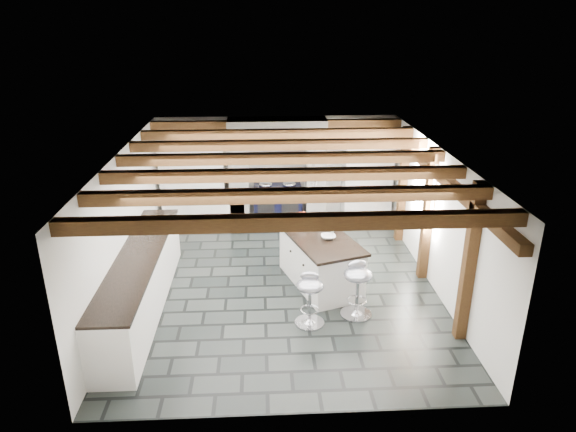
{
  "coord_description": "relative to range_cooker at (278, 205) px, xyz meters",
  "views": [
    {
      "loc": [
        -0.33,
        -7.61,
        4.25
      ],
      "look_at": [
        0.1,
        0.4,
        1.1
      ],
      "focal_mm": 32.0,
      "sensor_mm": 36.0,
      "label": 1
    }
  ],
  "objects": [
    {
      "name": "room_shell",
      "position": [
        -0.61,
        -1.26,
        0.6
      ],
      "size": [
        6.0,
        6.03,
        6.0
      ],
      "color": "silver",
      "rests_on": "ground"
    },
    {
      "name": "bar_stool_near",
      "position": [
        1.06,
        -3.64,
        0.08
      ],
      "size": [
        0.52,
        0.52,
        0.88
      ],
      "rotation": [
        0.0,
        0.0,
        0.25
      ],
      "color": "silver",
      "rests_on": "ground"
    },
    {
      "name": "bar_stool_far",
      "position": [
        0.34,
        -3.83,
        0.04
      ],
      "size": [
        0.47,
        0.47,
        0.81
      ],
      "rotation": [
        0.0,
        0.0,
        -0.21
      ],
      "color": "silver",
      "rests_on": "ground"
    },
    {
      "name": "kitchen_island",
      "position": [
        0.62,
        -2.63,
        -0.03
      ],
      "size": [
        1.4,
        1.92,
        1.14
      ],
      "rotation": [
        0.0,
        0.0,
        0.32
      ],
      "color": "white",
      "rests_on": "ground"
    },
    {
      "name": "ground",
      "position": [
        0.0,
        -2.68,
        -0.47
      ],
      "size": [
        6.0,
        6.0,
        0.0
      ],
      "primitive_type": "plane",
      "color": "black",
      "rests_on": "ground"
    },
    {
      "name": "range_cooker",
      "position": [
        0.0,
        0.0,
        0.0
      ],
      "size": [
        1.0,
        0.63,
        0.99
      ],
      "color": "black",
      "rests_on": "ground"
    }
  ]
}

